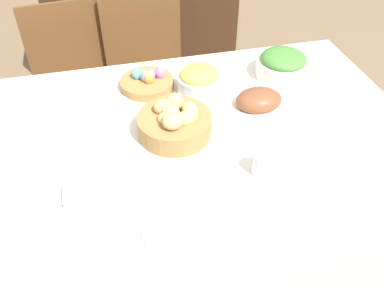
% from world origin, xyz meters
% --- Properties ---
extents(ground_plane, '(12.00, 12.00, 0.00)m').
position_xyz_m(ground_plane, '(0.00, 0.00, 0.00)').
color(ground_plane, '#7F664C').
extents(dining_table, '(1.59, 1.08, 0.77)m').
position_xyz_m(dining_table, '(0.00, 0.00, 0.38)').
color(dining_table, white).
rests_on(dining_table, ground).
extents(chair_far_center, '(0.45, 0.45, 0.90)m').
position_xyz_m(chair_far_center, '(-0.03, 0.85, 0.49)').
color(chair_far_center, brown).
rests_on(chair_far_center, ground).
extents(chair_far_left, '(0.46, 0.46, 0.90)m').
position_xyz_m(chair_far_left, '(-0.41, 0.85, 0.49)').
color(chair_far_left, brown).
rests_on(chair_far_left, ground).
extents(sideboard, '(1.26, 0.44, 0.91)m').
position_xyz_m(sideboard, '(0.05, 1.68, 0.45)').
color(sideboard, '#3D2616').
rests_on(sideboard, ground).
extents(bread_basket, '(0.25, 0.25, 0.13)m').
position_xyz_m(bread_basket, '(-0.06, 0.03, 0.82)').
color(bread_basket, '#9E7542').
rests_on(bread_basket, dining_table).
extents(egg_basket, '(0.21, 0.21, 0.08)m').
position_xyz_m(egg_basket, '(-0.10, 0.34, 0.79)').
color(egg_basket, '#9E7542').
rests_on(egg_basket, dining_table).
extents(ham_platter, '(0.27, 0.19, 0.08)m').
position_xyz_m(ham_platter, '(0.28, 0.11, 0.79)').
color(ham_platter, silver).
rests_on(ham_platter, dining_table).
extents(pineapple_bowl, '(0.17, 0.17, 0.10)m').
position_xyz_m(pineapple_bowl, '(0.09, 0.26, 0.82)').
color(pineapple_bowl, silver).
rests_on(pineapple_bowl, dining_table).
extents(green_salad_bowl, '(0.22, 0.22, 0.11)m').
position_xyz_m(green_salad_bowl, '(0.45, 0.30, 0.82)').
color(green_salad_bowl, silver).
rests_on(green_salad_bowl, dining_table).
extents(dinner_plate, '(0.27, 0.27, 0.01)m').
position_xyz_m(dinner_plate, '(-0.10, -0.37, 0.77)').
color(dinner_plate, silver).
rests_on(dinner_plate, dining_table).
extents(fork, '(0.01, 0.17, 0.00)m').
position_xyz_m(fork, '(-0.26, -0.37, 0.77)').
color(fork, silver).
rests_on(fork, dining_table).
extents(knife, '(0.01, 0.17, 0.00)m').
position_xyz_m(knife, '(0.06, -0.37, 0.77)').
color(knife, silver).
rests_on(knife, dining_table).
extents(spoon, '(0.01, 0.17, 0.00)m').
position_xyz_m(spoon, '(0.09, -0.37, 0.77)').
color(spoon, silver).
rests_on(spoon, dining_table).
extents(drinking_cup, '(0.06, 0.06, 0.07)m').
position_xyz_m(drinking_cup, '(0.17, -0.22, 0.80)').
color(drinking_cup, silver).
rests_on(drinking_cup, dining_table).
extents(butter_dish, '(0.14, 0.09, 0.03)m').
position_xyz_m(butter_dish, '(-0.36, -0.19, 0.78)').
color(butter_dish, silver).
rests_on(butter_dish, dining_table).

